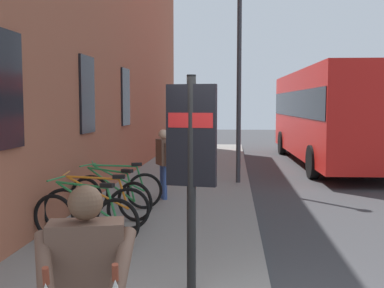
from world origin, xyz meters
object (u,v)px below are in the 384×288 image
bicycle_leaning_wall (118,191)px  bicycle_by_door (86,218)px  bicycle_end_of_row (97,208)px  transit_info_sign (191,149)px  city_bus (329,112)px  bicycle_far_end (110,197)px  tourist_with_hotdogs (87,285)px  street_lamp (239,65)px  pedestrian_crossing_street (163,157)px

bicycle_leaning_wall → bicycle_by_door: bearing=-178.8°
bicycle_end_of_row → transit_info_sign: 3.21m
bicycle_by_door → city_bus: city_bus is taller
bicycle_by_door → bicycle_far_end: 1.53m
bicycle_leaning_wall → city_bus: 10.27m
bicycle_end_of_row → tourist_with_hotdogs: bearing=-164.1°
bicycle_leaning_wall → tourist_with_hotdogs: size_ratio=1.06×
bicycle_by_door → transit_info_sign: size_ratio=0.73×
tourist_with_hotdogs → street_lamp: size_ratio=0.31×
pedestrian_crossing_street → bicycle_by_door: bearing=168.7°
bicycle_far_end → tourist_with_hotdogs: 5.72m
bicycle_far_end → street_lamp: bearing=-29.6°
bicycle_leaning_wall → street_lamp: size_ratio=0.32×
bicycle_by_door → street_lamp: street_lamp is taller
bicycle_end_of_row → transit_info_sign: (-2.38, -1.77, 1.21)m
pedestrian_crossing_street → tourist_with_hotdogs: tourist_with_hotdogs is taller
transit_info_sign → city_bus: (12.32, -3.90, 0.20)m
bicycle_by_door → bicycle_far_end: same height
bicycle_far_end → bicycle_by_door: bearing=-179.0°
bicycle_far_end → bicycle_leaning_wall: size_ratio=0.99×
city_bus → bicycle_leaning_wall: bearing=146.0°
pedestrian_crossing_street → street_lamp: size_ratio=0.29×
bicycle_far_end → city_bus: city_bus is taller
transit_info_sign → tourist_with_hotdogs: transit_info_sign is taller
street_lamp → transit_info_sign: bearing=175.4°
transit_info_sign → tourist_with_hotdogs: bearing=169.3°
bicycle_leaning_wall → transit_info_sign: size_ratio=0.71×
bicycle_end_of_row → bicycle_far_end: same height
bicycle_by_door → tourist_with_hotdogs: tourist_with_hotdogs is taller
bicycle_leaning_wall → transit_info_sign: bearing=-155.3°
bicycle_leaning_wall → tourist_with_hotdogs: 6.37m
bicycle_far_end → transit_info_sign: (-3.22, -1.77, 1.21)m
bicycle_by_door → city_bus: 12.11m
bicycle_by_door → bicycle_end_of_row: (0.69, 0.03, 0.00)m
bicycle_end_of_row → bicycle_leaning_wall: size_ratio=1.04×
bicycle_far_end → bicycle_leaning_wall: bearing=1.6°
transit_info_sign → city_bus: size_ratio=0.23×
city_bus → pedestrian_crossing_street: (-7.25, 4.96, -0.86)m
bicycle_by_door → pedestrian_crossing_street: size_ratio=1.14×
bicycle_by_door → bicycle_end_of_row: same height
bicycle_end_of_row → city_bus: (9.94, -5.67, 1.41)m
bicycle_by_door → bicycle_leaning_wall: bearing=1.2°
bicycle_far_end → transit_info_sign: transit_info_sign is taller
bicycle_by_door → bicycle_far_end: (1.53, 0.03, 0.00)m
bicycle_end_of_row → street_lamp: 6.16m
bicycle_by_door → city_bus: size_ratio=0.17×
transit_info_sign → pedestrian_crossing_street: (5.07, 1.07, -0.66)m
city_bus → bicycle_by_door: bearing=152.1°
bicycle_far_end → pedestrian_crossing_street: 2.05m
bicycle_leaning_wall → pedestrian_crossing_street: (1.19, -0.72, 0.55)m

